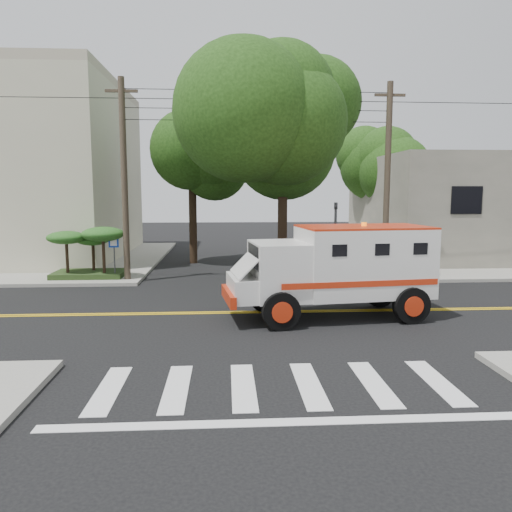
{
  "coord_description": "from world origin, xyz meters",
  "views": [
    {
      "loc": [
        -1.15,
        -16.58,
        4.09
      ],
      "look_at": [
        0.02,
        2.57,
        1.6
      ],
      "focal_mm": 35.0,
      "sensor_mm": 36.0,
      "label": 1
    }
  ],
  "objects": [
    {
      "name": "sidewalk_nw",
      "position": [
        -13.5,
        13.5,
        0.07
      ],
      "size": [
        17.0,
        17.0,
        0.15
      ],
      "primitive_type": "cube",
      "color": "gray",
      "rests_on": "ground"
    },
    {
      "name": "utility_pole_left",
      "position": [
        -5.6,
        6.0,
        4.5
      ],
      "size": [
        0.28,
        0.28,
        9.0
      ],
      "primitive_type": "cylinder",
      "color": "#382D23",
      "rests_on": "ground"
    },
    {
      "name": "armored_truck",
      "position": [
        2.49,
        -0.82,
        1.7
      ],
      "size": [
        6.79,
        3.3,
        2.98
      ],
      "rotation": [
        0.0,
        0.0,
        0.12
      ],
      "color": "silver",
      "rests_on": "ground"
    },
    {
      "name": "tree_main",
      "position": [
        1.94,
        6.21,
        7.2
      ],
      "size": [
        6.08,
        5.7,
        9.85
      ],
      "color": "black",
      "rests_on": "ground"
    },
    {
      "name": "pedestrian_b",
      "position": [
        8.19,
        5.93,
        1.07
      ],
      "size": [
        1.02,
        0.87,
        1.83
      ],
      "primitive_type": "imported",
      "rotation": [
        0.0,
        0.0,
        2.92
      ],
      "color": "gray",
      "rests_on": "sidewalk_ne"
    },
    {
      "name": "sidewalk_ne",
      "position": [
        13.5,
        13.5,
        0.07
      ],
      "size": [
        17.0,
        17.0,
        0.15
      ],
      "primitive_type": "cube",
      "color": "gray",
      "rests_on": "ground"
    },
    {
      "name": "palm_planter",
      "position": [
        -7.44,
        6.62,
        1.65
      ],
      "size": [
        3.52,
        2.63,
        2.36
      ],
      "color": "#1E3314",
      "rests_on": "sidewalk_nw"
    },
    {
      "name": "accessibility_sign",
      "position": [
        -6.2,
        6.17,
        1.37
      ],
      "size": [
        0.45,
        0.1,
        2.02
      ],
      "color": "#3F3F42",
      "rests_on": "ground"
    },
    {
      "name": "traffic_signal",
      "position": [
        3.8,
        5.6,
        2.23
      ],
      "size": [
        0.15,
        0.18,
        3.6
      ],
      "color": "#3F3F42",
      "rests_on": "ground"
    },
    {
      "name": "ground",
      "position": [
        0.0,
        0.0,
        0.0
      ],
      "size": [
        100.0,
        100.0,
        0.0
      ],
      "primitive_type": "plane",
      "color": "black",
      "rests_on": "ground"
    },
    {
      "name": "tree_left",
      "position": [
        -2.68,
        11.79,
        5.73
      ],
      "size": [
        4.48,
        4.2,
        7.7
      ],
      "color": "black",
      "rests_on": "ground"
    },
    {
      "name": "building_right",
      "position": [
        15.0,
        14.0,
        3.15
      ],
      "size": [
        14.0,
        12.0,
        6.0
      ],
      "primitive_type": "cube",
      "color": "slate",
      "rests_on": "sidewalk_ne"
    },
    {
      "name": "tree_right",
      "position": [
        8.84,
        15.77,
        6.09
      ],
      "size": [
        4.8,
        4.5,
        8.2
      ],
      "color": "black",
      "rests_on": "ground"
    },
    {
      "name": "utility_pole_right",
      "position": [
        6.3,
        6.2,
        4.5
      ],
      "size": [
        0.28,
        0.28,
        9.0
      ],
      "primitive_type": "cylinder",
      "color": "#382D23",
      "rests_on": "ground"
    },
    {
      "name": "pedestrian_a",
      "position": [
        7.73,
        5.5,
        0.96
      ],
      "size": [
        0.71,
        0.65,
        1.63
      ],
      "primitive_type": "imported",
      "rotation": [
        0.0,
        0.0,
        3.71
      ],
      "color": "gray",
      "rests_on": "sidewalk_ne"
    }
  ]
}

